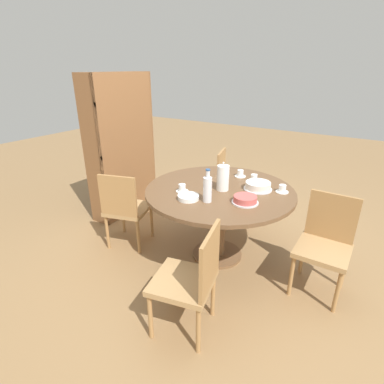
# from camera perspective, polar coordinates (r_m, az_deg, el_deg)

# --- Properties ---
(ground_plane) EXTENTS (14.00, 14.00, 0.00)m
(ground_plane) POSITION_cam_1_polar(r_m,az_deg,el_deg) (3.23, 4.81, -11.83)
(ground_plane) COLOR #937047
(dining_table) EXTENTS (1.43, 1.43, 0.75)m
(dining_table) POSITION_cam_1_polar(r_m,az_deg,el_deg) (2.93, 5.21, -1.82)
(dining_table) COLOR brown
(dining_table) RESTS_ON ground_plane
(chair_a) EXTENTS (0.53, 0.53, 0.86)m
(chair_a) POSITION_cam_1_polar(r_m,az_deg,el_deg) (3.24, -12.52, -2.89)
(chair_a) COLOR #A87A47
(chair_a) RESTS_ON ground_plane
(chair_b) EXTENTS (0.50, 0.50, 0.86)m
(chair_b) POSITION_cam_1_polar(r_m,az_deg,el_deg) (2.19, -0.22, -16.16)
(chair_b) COLOR #A87A47
(chair_b) RESTS_ON ground_plane
(chair_c) EXTENTS (0.42, 0.42, 0.86)m
(chair_c) POSITION_cam_1_polar(r_m,az_deg,el_deg) (2.80, 24.00, -8.83)
(chair_c) COLOR #A87A47
(chair_c) RESTS_ON ground_plane
(chair_d) EXTENTS (0.52, 0.52, 0.86)m
(chair_d) POSITION_cam_1_polar(r_m,az_deg,el_deg) (3.90, 7.41, 1.92)
(chair_d) COLOR #A87A47
(chair_d) RESTS_ON ground_plane
(bookshelf) EXTENTS (0.95, 0.28, 1.78)m
(bookshelf) POSITION_cam_1_polar(r_m,az_deg,el_deg) (3.96, -13.04, 8.27)
(bookshelf) COLOR brown
(bookshelf) RESTS_ON ground_plane
(coffee_pot) EXTENTS (0.12, 0.12, 0.28)m
(coffee_pot) POSITION_cam_1_polar(r_m,az_deg,el_deg) (2.82, 5.91, 2.84)
(coffee_pot) COLOR white
(coffee_pot) RESTS_ON dining_table
(water_bottle) EXTENTS (0.08, 0.08, 0.30)m
(water_bottle) POSITION_cam_1_polar(r_m,az_deg,el_deg) (2.56, 2.97, 0.66)
(water_bottle) COLOR silver
(water_bottle) RESTS_ON dining_table
(cake_main) EXTENTS (0.27, 0.27, 0.08)m
(cake_main) POSITION_cam_1_polar(r_m,az_deg,el_deg) (2.91, 12.45, 1.13)
(cake_main) COLOR silver
(cake_main) RESTS_ON dining_table
(cake_second) EXTENTS (0.23, 0.23, 0.06)m
(cake_second) POSITION_cam_1_polar(r_m,az_deg,el_deg) (2.60, 10.09, -1.45)
(cake_second) COLOR silver
(cake_second) RESTS_ON dining_table
(cup_a) EXTENTS (0.12, 0.12, 0.07)m
(cup_a) POSITION_cam_1_polar(r_m,az_deg,el_deg) (3.12, 11.73, 2.54)
(cup_a) COLOR white
(cup_a) RESTS_ON dining_table
(cup_b) EXTENTS (0.12, 0.12, 0.07)m
(cup_b) POSITION_cam_1_polar(r_m,az_deg,el_deg) (2.80, -1.88, 0.66)
(cup_b) COLOR white
(cup_b) RESTS_ON dining_table
(cup_c) EXTENTS (0.12, 0.12, 0.07)m
(cup_c) POSITION_cam_1_polar(r_m,az_deg,el_deg) (3.23, 9.18, 3.42)
(cup_c) COLOR white
(cup_c) RESTS_ON dining_table
(cup_d) EXTENTS (0.12, 0.12, 0.07)m
(cup_d) POSITION_cam_1_polar(r_m,az_deg,el_deg) (2.91, 16.82, 0.51)
(cup_d) COLOR white
(cup_d) RESTS_ON dining_table
(plate_stack) EXTENTS (0.19, 0.19, 0.04)m
(plate_stack) POSITION_cam_1_polar(r_m,az_deg,el_deg) (2.64, -0.71, -0.99)
(plate_stack) COLOR white
(plate_stack) RESTS_ON dining_table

